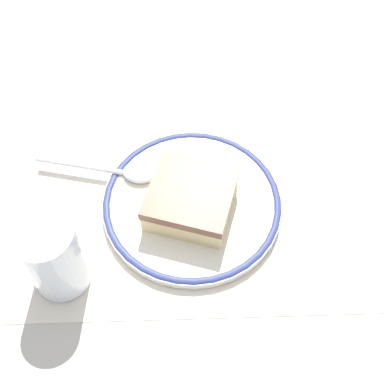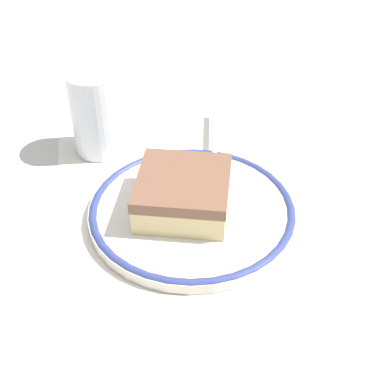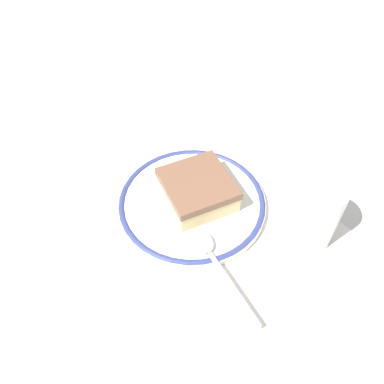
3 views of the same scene
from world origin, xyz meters
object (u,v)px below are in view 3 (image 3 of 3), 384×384
Objects in this scene: cake_slice at (197,190)px; cup at (315,216)px; plate at (192,203)px; spoon at (211,253)px.

cake_slice is 0.16m from cup.
spoon reaches higher than plate.
cake_slice reaches higher than spoon.
spoon is at bearing -31.66° from cake_slice.
plate is 0.02m from cake_slice.
plate is 0.09m from spoon.
cup is at bearing 65.18° from spoon.
plate is at bearing 153.36° from spoon.
cake_slice is 0.10m from spoon.
cake_slice is 1.17× the size of cup.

